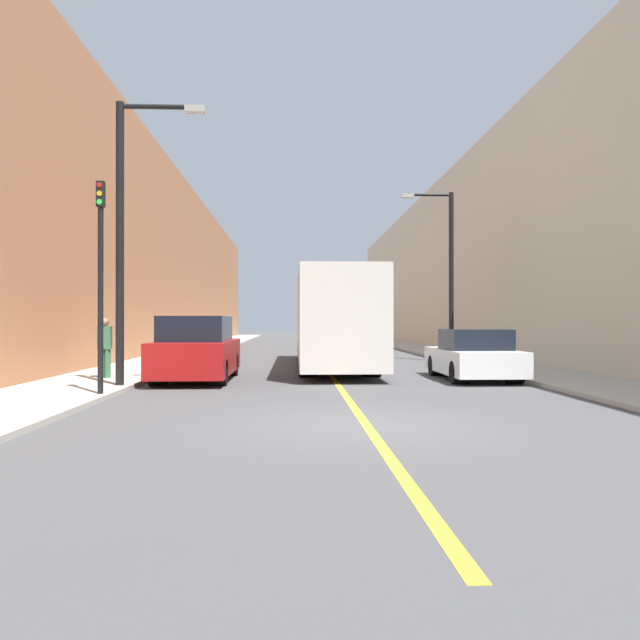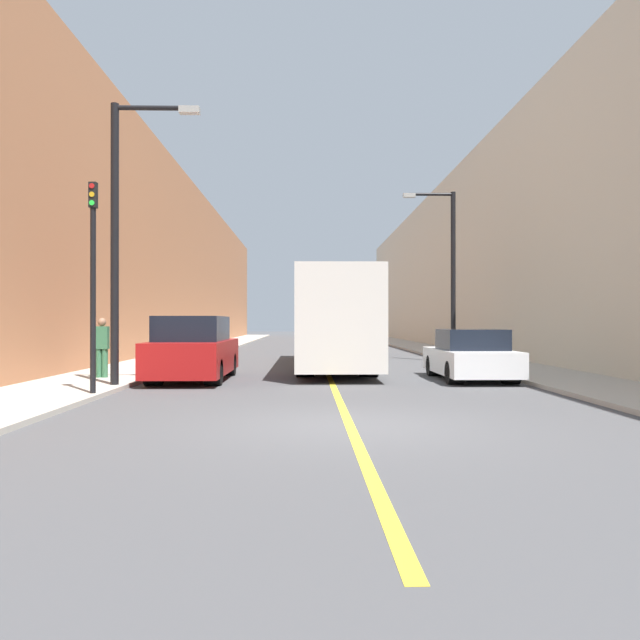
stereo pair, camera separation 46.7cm
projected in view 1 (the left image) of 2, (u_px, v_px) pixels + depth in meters
name	position (u px, v px, depth m)	size (l,w,h in m)	color
ground_plane	(367.00, 425.00, 9.85)	(200.00, 200.00, 0.00)	#474749
sidewalk_left	(210.00, 347.00, 39.55)	(2.81, 72.00, 0.11)	#B2AA9E
sidewalk_right	(412.00, 347.00, 40.10)	(2.81, 72.00, 0.11)	#B2AA9E
building_row_left	(156.00, 265.00, 39.42)	(4.00, 72.00, 10.54)	#B2724C
building_row_right	(464.00, 266.00, 40.26)	(4.00, 72.00, 10.55)	beige
road_center_line	(312.00, 348.00, 39.82)	(0.16, 72.00, 0.01)	gold
bus	(332.00, 320.00, 22.53)	(2.44, 12.76, 3.21)	silver
parked_suv_left	(197.00, 351.00, 17.42)	(1.96, 4.89, 1.80)	maroon
car_right_near	(473.00, 357.00, 17.72)	(1.89, 4.21, 1.44)	silver
street_lamp_left	(128.00, 224.00, 15.15)	(2.17, 0.24, 6.89)	black
street_lamp_right	(447.00, 264.00, 25.80)	(2.17, 0.24, 6.91)	black
traffic_light	(101.00, 279.00, 13.31)	(0.16, 0.18, 4.54)	black
pedestrian	(105.00, 347.00, 17.09)	(0.36, 0.23, 1.65)	#336B47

